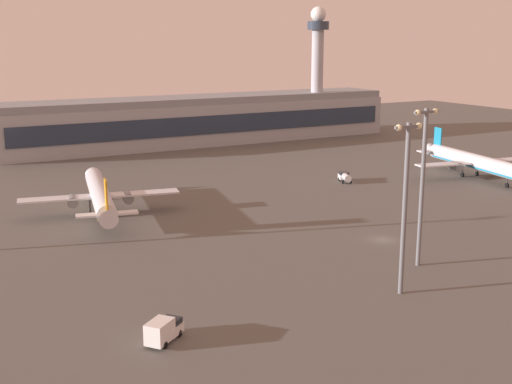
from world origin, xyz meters
TOP-DOWN VIEW (x-y plane):
  - ground_plane at (0.00, 0.00)m, footprint 416.00×416.00m
  - terminal_building at (19.30, 122.02)m, footprint 141.07×22.40m
  - control_tower at (64.03, 117.10)m, footprint 8.00×8.00m
  - airplane_mid_apron at (56.99, 31.79)m, footprint 33.88×43.32m
  - airplane_near_gate at (-39.94, 42.90)m, footprint 32.80×41.89m
  - fuel_truck at (23.90, 44.11)m, footprint 4.33×6.63m
  - catering_truck at (-50.23, -20.03)m, footprint 5.89×5.36m
  - apron_light_west at (-14.65, -21.66)m, footprint 4.80×0.90m
  - apron_light_central at (-4.10, -13.67)m, footprint 4.80×0.90m

SIDE VIEW (x-z plane):
  - ground_plane at x=0.00m, z-range 0.00..0.00m
  - fuel_truck at x=23.90m, z-range 0.19..2.54m
  - catering_truck at x=-50.23m, z-range 0.05..3.10m
  - airplane_near_gate at x=-39.94m, z-range -1.32..9.49m
  - airplane_mid_apron at x=56.99m, z-range -1.36..9.79m
  - terminal_building at x=19.30m, z-range -0.11..16.29m
  - apron_light_west at x=-14.65m, z-range 1.83..26.51m
  - apron_light_central at x=-4.10m, z-range 1.84..27.24m
  - control_tower at x=64.03m, z-range 3.35..50.76m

